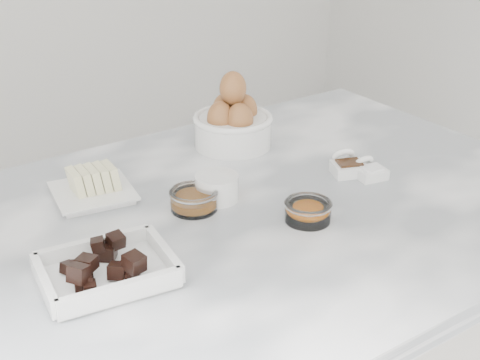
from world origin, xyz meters
name	(u,v)px	position (x,y,z in m)	size (l,w,h in m)	color
marble_slab	(240,220)	(0.00, 0.00, 0.92)	(1.20, 0.80, 0.04)	white
chocolate_dish	(106,267)	(-0.28, -0.06, 0.96)	(0.20, 0.17, 0.05)	white
butter_plate	(91,187)	(-0.19, 0.19, 0.96)	(0.16, 0.16, 0.06)	white
sugar_ramekin	(217,186)	(-0.01, 0.06, 0.97)	(0.08, 0.08, 0.05)	white
egg_bowl	(233,122)	(0.15, 0.24, 0.99)	(0.17, 0.17, 0.16)	white
honey_bowl	(194,199)	(-0.06, 0.05, 0.96)	(0.08, 0.08, 0.04)	white
zest_bowl	(308,210)	(0.07, -0.09, 0.96)	(0.08, 0.08, 0.04)	white
vanilla_spoon	(347,165)	(0.25, 0.01, 0.96)	(0.08, 0.09, 0.05)	white
salt_spoon	(369,170)	(0.28, -0.03, 0.95)	(0.06, 0.07, 0.04)	white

